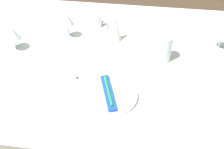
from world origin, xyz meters
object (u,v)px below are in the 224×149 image
Objects in this scene: spoon_soup at (152,92)px; wine_glass_left at (13,34)px; toothbrush_package at (108,92)px; dinner_knife at (145,98)px; napkin_folded at (115,26)px; wine_glass_right at (223,34)px; wine_glass_centre at (67,21)px; drink_tumbler at (165,49)px; fork_outer at (74,88)px; coffee_cup_left at (96,21)px; dinner_plate at (108,95)px.

wine_glass_left reaches higher than spoon_soup.
toothbrush_package reaches higher than dinner_knife.
wine_glass_right is at bearing 0.01° from napkin_folded.
wine_glass_centre is 0.28m from wine_glass_left.
wine_glass_right reaches higher than toothbrush_package.
wine_glass_centre is at bearing 165.80° from drink_tumbler.
fork_outer is at bearing -34.23° from wine_glass_left.
napkin_folded is (0.12, -0.11, 0.05)m from coffee_cup_left.
wine_glass_left is (-0.37, -0.26, 0.05)m from coffee_cup_left.
dinner_knife is (0.16, 0.01, -0.01)m from dinner_plate.
toothbrush_package is at bearing -129.61° from drink_tumbler.
toothbrush_package is 0.50m from wine_glass_centre.
spoon_soup is 1.69× the size of drink_tumbler.
wine_glass_right reaches higher than dinner_plate.
spoon_soup is at bearing 50.04° from dinner_knife.
fork_outer is 1.27× the size of napkin_folded.
dinner_plate is 0.42m from napkin_folded.
wine_glass_right is at bearing -9.76° from coffee_cup_left.
napkin_folded is (-0.18, 0.41, 0.08)m from dinner_knife.
wine_glass_centre reaches higher than spoon_soup.
spoon_soup is at bearing -17.79° from wine_glass_left.
coffee_cup_left is at bearing 105.37° from toothbrush_package.
spoon_soup is at bearing 2.94° from fork_outer.
dinner_plate is 0.37m from drink_tumbler.
wine_glass_left is at bearing -179.12° from drink_tumbler.
fork_outer is 0.44m from wine_glass_left.
wine_glass_centre reaches higher than toothbrush_package.
drink_tumbler reaches higher than coffee_cup_left.
dinner_plate is 0.55m from coffee_cup_left.
wine_glass_left is at bearing 145.77° from fork_outer.
dinner_plate is 1.44× the size of napkin_folded.
drink_tumbler is (0.05, 0.24, 0.07)m from spoon_soup.
fork_outer is at bearing -109.38° from napkin_folded.
wine_glass_right is (0.66, -0.11, 0.05)m from coffee_cup_left.
spoon_soup is 0.59m from coffee_cup_left.
napkin_folded is at bearing 16.25° from wine_glass_left.
wine_glass_right is (1.03, 0.14, -0.00)m from wine_glass_left.
toothbrush_package is at bearing -56.54° from wine_glass_centre.
dinner_plate is at bearing -10.27° from fork_outer.
drink_tumbler reaches higher than spoon_soup.
dinner_knife is 1.21× the size of napkin_folded.
wine_glass_left is at bearing 152.21° from dinner_plate.
fork_outer is 0.35m from spoon_soup.
dinner_plate is 1.68× the size of wine_glass_centre.
dinner_plate is 1.13× the size of fork_outer.
wine_glass_right is 0.31m from drink_tumbler.
dinner_plate is 0.16m from fork_outer.
spoon_soup is at bearing 13.97° from dinner_plate.
dinner_plate is 0.16m from dinner_knife.
wine_glass_centre is (-0.46, 0.37, 0.10)m from spoon_soup.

